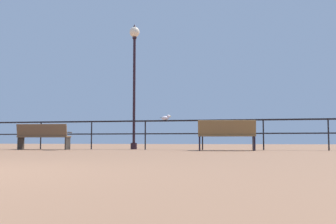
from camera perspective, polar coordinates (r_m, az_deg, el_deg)
name	(u,v)px	position (r m, az deg, el deg)	size (l,w,h in m)	color
pier_railing	(145,128)	(12.61, -3.45, -2.41)	(23.01, 0.05, 0.98)	black
bench_near_left	(43,135)	(13.17, -18.36, -3.33)	(1.75, 0.73, 0.84)	brown
bench_near_right	(227,134)	(11.41, 8.85, -3.28)	(1.74, 0.84, 0.90)	brown
lamppost_center	(134,66)	(13.31, -5.12, 7.02)	(0.36, 0.36, 4.39)	black
seagull_on_rail	(166,118)	(12.47, -0.35, -0.85)	(0.37, 0.24, 0.18)	white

